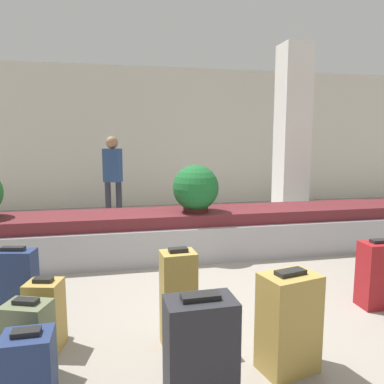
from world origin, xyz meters
name	(u,v)px	position (x,y,z in m)	size (l,w,h in m)	color
ground_plane	(228,307)	(0.00, 0.00, 0.00)	(18.00, 18.00, 0.00)	gray
back_wall	(157,137)	(0.00, 5.63, 1.60)	(18.00, 0.06, 3.20)	beige
carousel	(192,233)	(0.00, 1.67, 0.29)	(8.98, 0.93, 0.61)	#9E9EA3
pillar	(292,137)	(2.12, 3.06, 1.60)	(0.50, 0.50, 3.20)	silver
suitcase_0	(200,356)	(-0.57, -1.27, 0.34)	(0.40, 0.26, 0.71)	#232328
suitcase_1	(378,274)	(1.37, -0.27, 0.31)	(0.34, 0.23, 0.65)	maroon
suitcase_2	(28,340)	(-1.60, -0.74, 0.26)	(0.34, 0.30, 0.54)	#5B6647
suitcase_3	(16,292)	(-1.81, -0.12, 0.35)	(0.35, 0.23, 0.73)	navy
suitcase_4	(29,374)	(-1.52, -1.10, 0.24)	(0.28, 0.23, 0.51)	navy
suitcase_5	(45,315)	(-1.55, -0.39, 0.26)	(0.29, 0.27, 0.55)	#A3843D
suitcase_6	(289,322)	(0.10, -1.01, 0.34)	(0.42, 0.34, 0.71)	#A3843D
suitcase_7	(178,299)	(-0.57, -0.55, 0.37)	(0.27, 0.22, 0.77)	#A3843D
potted_plant_1	(196,189)	(0.03, 1.56, 0.91)	(0.61, 0.61, 0.62)	#381914
traveler_0	(113,172)	(-1.04, 3.90, 0.96)	(0.37, 0.32, 1.61)	#282833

